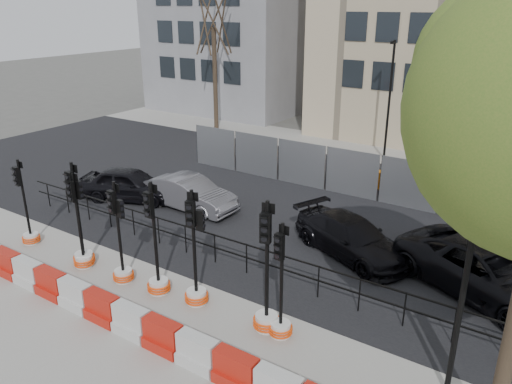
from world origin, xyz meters
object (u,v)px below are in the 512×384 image
Objects in this scene: traffic_signal_a at (29,227)px; car_c at (351,237)px; traffic_signal_d at (122,259)px; traffic_signal_h at (280,314)px; car_a at (129,184)px; lamp_post_near at (469,257)px.

car_c is at bearing 31.77° from traffic_signal_a.
traffic_signal_h is at bearing 10.69° from traffic_signal_d.
traffic_signal_d reaches higher than car_a.
car_a is (-4.71, 4.72, -0.06)m from traffic_signal_d.
traffic_signal_h is at bearing -175.51° from lamp_post_near.
lamp_post_near is 13.85m from traffic_signal_a.
traffic_signal_a is 0.69× the size of car_a.
lamp_post_near reaches higher than traffic_signal_d.
lamp_post_near is at bearing -127.34° from car_a.
car_a is 9.61m from car_c.
lamp_post_near reaches higher than traffic_signal_a.
car_c is (4.89, 5.25, -0.12)m from traffic_signal_d.
traffic_signal_h is (5.16, 0.34, -0.12)m from traffic_signal_d.
lamp_post_near reaches higher than car_a.
car_c is at bearing 99.48° from traffic_signal_h.
car_c is at bearing -107.70° from car_a.
car_c is (-4.18, 4.60, -2.60)m from lamp_post_near.
car_c is at bearing 53.95° from traffic_signal_d.
traffic_signal_a reaches higher than car_c.
car_a is 0.93× the size of car_c.
traffic_signal_d reaches higher than car_c.
traffic_signal_d reaches higher than traffic_signal_h.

